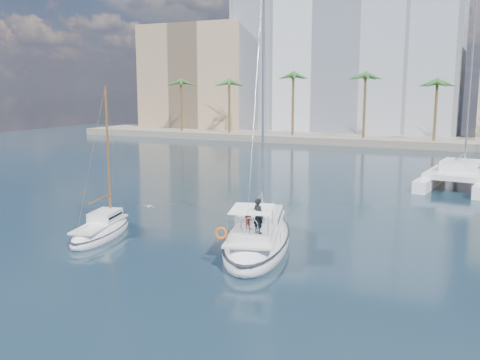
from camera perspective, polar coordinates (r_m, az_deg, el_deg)
The scene contains 10 objects.
ground at distance 35.13m, azimuth 0.14°, elevation -5.51°, with size 160.00×160.00×0.00m, color black.
quay at distance 93.21m, azimuth 16.31°, elevation 4.05°, with size 120.00×14.00×1.20m, color gray.
building_modern at distance 107.09m, azimuth 11.23°, elevation 12.13°, with size 42.00×16.00×28.00m, color white.
building_tan_left at distance 114.53m, azimuth -4.31°, elevation 10.62°, with size 22.00×14.00×22.00m, color tan.
palm_left at distance 100.15m, azimuth -3.69°, elevation 10.34°, with size 3.60×3.60×12.30m.
palm_centre at distance 88.86m, azimuth 16.20°, elevation 10.05°, with size 3.60×3.60×12.30m.
main_sloop at distance 31.68m, azimuth 1.88°, elevation -6.22°, with size 6.86×12.24×17.31m.
small_sloop at distance 35.03m, azimuth -14.57°, elevation -5.22°, with size 3.72×7.26×9.98m.
catamaran at distance 54.87m, azimuth 22.46°, elevation 0.53°, with size 7.39×12.85×17.86m.
seagull at distance 40.07m, azimuth -9.68°, elevation -2.79°, with size 0.94×0.41×0.17m.
Camera 1 is at (14.38, -30.68, 9.26)m, focal length 40.00 mm.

